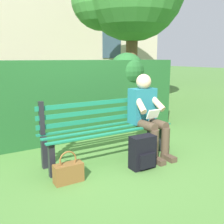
{
  "coord_description": "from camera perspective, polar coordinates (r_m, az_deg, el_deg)",
  "views": [
    {
      "loc": [
        1.74,
        3.01,
        1.41
      ],
      "look_at": [
        0.0,
        0.1,
        0.7
      ],
      "focal_mm": 41.7,
      "sensor_mm": 36.0,
      "label": 1
    }
  ],
  "objects": [
    {
      "name": "backpack",
      "position": [
        3.41,
        6.73,
        -8.82
      ],
      "size": [
        0.33,
        0.24,
        0.43
      ],
      "color": "black",
      "rests_on": "ground"
    },
    {
      "name": "hedge_backdrop",
      "position": [
        4.66,
        -10.91,
        3.26
      ],
      "size": [
        4.42,
        0.84,
        1.5
      ],
      "color": "#1E5123",
      "rests_on": "ground"
    },
    {
      "name": "ground",
      "position": [
        3.76,
        -0.8,
        -10.17
      ],
      "size": [
        60.0,
        60.0,
        0.0
      ],
      "primitive_type": "plane",
      "color": "#477533"
    },
    {
      "name": "handbag",
      "position": [
        3.1,
        -9.54,
        -12.85
      ],
      "size": [
        0.33,
        0.15,
        0.38
      ],
      "color": "brown",
      "rests_on": "ground"
    },
    {
      "name": "person_seated",
      "position": [
        3.82,
        7.72,
        -0.13
      ],
      "size": [
        0.44,
        0.73,
        1.17
      ],
      "color": "#1E6672",
      "rests_on": "ground"
    },
    {
      "name": "building_facade",
      "position": [
        12.27,
        -15.57,
        21.47
      ],
      "size": [
        10.28,
        3.31,
        7.09
      ],
      "color": "#BCAD93",
      "rests_on": "ground"
    },
    {
      "name": "park_bench",
      "position": [
        3.67,
        -1.4,
        -3.27
      ],
      "size": [
        1.89,
        0.46,
        0.87
      ],
      "color": "black",
      "rests_on": "ground"
    }
  ]
}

